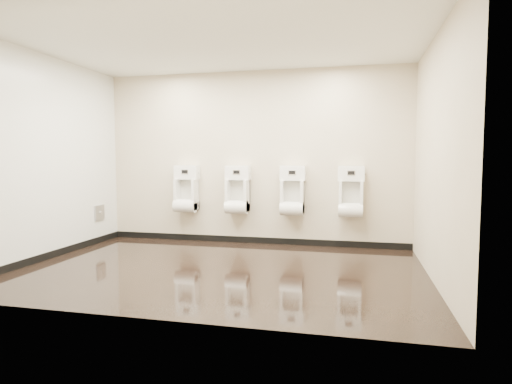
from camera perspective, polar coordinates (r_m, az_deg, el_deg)
ground at (r=5.47m, az=-4.74°, el=-10.21°), size 5.00×3.50×0.00m
ceiling at (r=5.49m, az=-4.93°, el=19.39°), size 5.00×3.50×0.00m
back_wall at (r=6.98m, az=-0.39°, el=4.55°), size 5.00×0.02×2.80m
front_wall at (r=3.67m, az=-13.30°, el=4.63°), size 5.00×0.02×2.80m
left_wall at (r=6.52m, az=-26.29°, el=4.12°), size 0.02×3.50×2.80m
right_wall at (r=5.11m, az=22.96°, el=4.29°), size 0.02×3.50×2.80m
tile_overlay_left at (r=6.52m, az=-26.26°, el=4.12°), size 0.01×3.50×2.80m
skirting_back at (r=7.10m, az=-0.41°, el=-6.41°), size 5.00×0.02×0.10m
skirting_left at (r=6.64m, az=-25.82°, el=-7.59°), size 0.02×3.50×0.10m
access_panel at (r=7.53m, az=-20.15°, el=-2.59°), size 0.04×0.25×0.25m
urinal_0 at (r=7.22m, az=-9.28°, el=-0.06°), size 0.41×0.31×0.76m
urinal_1 at (r=6.93m, az=-2.50°, el=-0.19°), size 0.41×0.31×0.76m
urinal_2 at (r=6.75m, az=4.88°, el=-0.32°), size 0.41×0.31×0.76m
urinal_3 at (r=6.68m, az=12.53°, el=-0.46°), size 0.41×0.31×0.76m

